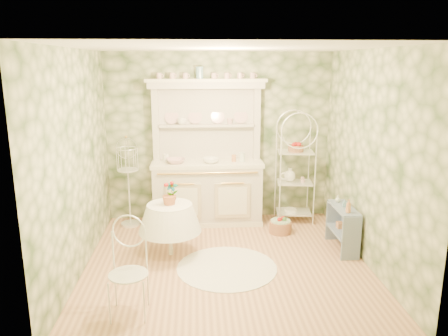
{
  "coord_description": "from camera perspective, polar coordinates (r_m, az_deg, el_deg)",
  "views": [
    {
      "loc": [
        -0.37,
        -5.19,
        2.53
      ],
      "look_at": [
        0.0,
        0.5,
        1.15
      ],
      "focal_mm": 35.0,
      "sensor_mm": 36.0,
      "label": 1
    }
  ],
  "objects": [
    {
      "name": "bowl_white",
      "position": [
        6.79,
        -1.7,
        0.72
      ],
      "size": [
        0.32,
        0.32,
        0.08
      ],
      "primitive_type": "imported",
      "rotation": [
        0.0,
        0.0,
        -0.29
      ],
      "color": "white",
      "rests_on": "kitchen_dresser"
    },
    {
      "name": "bottle_amber",
      "position": [
        5.96,
        15.94,
        -5.03
      ],
      "size": [
        0.08,
        0.08,
        0.18
      ],
      "primitive_type": "imported",
      "rotation": [
        0.0,
        0.0,
        -0.13
      ],
      "color": "#C47F4F",
      "rests_on": "side_shelf"
    },
    {
      "name": "wall_right",
      "position": [
        5.75,
        18.54,
        1.04
      ],
      "size": [
        3.6,
        3.6,
        0.0
      ],
      "primitive_type": "plane",
      "color": "beige",
      "rests_on": "floor"
    },
    {
      "name": "kitchen_dresser",
      "position": [
        6.86,
        -2.22,
        1.94
      ],
      "size": [
        1.87,
        0.61,
        2.29
      ],
      "primitive_type": "cube",
      "color": "silver",
      "rests_on": "floor"
    },
    {
      "name": "wall_front",
      "position": [
        3.61,
        2.39,
        -5.5
      ],
      "size": [
        3.6,
        3.6,
        0.0
      ],
      "primitive_type": "plane",
      "color": "beige",
      "rests_on": "floor"
    },
    {
      "name": "side_shelf",
      "position": [
        6.29,
        15.22,
        -7.51
      ],
      "size": [
        0.3,
        0.75,
        0.64
      ],
      "primitive_type": "cube",
      "rotation": [
        0.0,
        0.0,
        0.04
      ],
      "color": "#7385A6",
      "rests_on": "floor"
    },
    {
      "name": "floor",
      "position": [
        5.79,
        0.33,
        -12.32
      ],
      "size": [
        3.6,
        3.6,
        0.0
      ],
      "primitive_type": "plane",
      "color": "tan",
      "rests_on": "ground"
    },
    {
      "name": "floor_basket",
      "position": [
        6.77,
        7.37,
        -7.58
      ],
      "size": [
        0.36,
        0.36,
        0.2
      ],
      "primitive_type": "cylinder",
      "rotation": [
        0.0,
        0.0,
        -0.22
      ],
      "color": "#A16C4E",
      "rests_on": "floor"
    },
    {
      "name": "round_table",
      "position": [
        5.95,
        -7.02,
        -8.44
      ],
      "size": [
        0.72,
        0.72,
        0.62
      ],
      "primitive_type": "cylinder",
      "rotation": [
        0.0,
        0.0,
        -0.34
      ],
      "color": "white",
      "rests_on": "floor"
    },
    {
      "name": "lace_rug",
      "position": [
        5.67,
        0.37,
        -12.87
      ],
      "size": [
        1.37,
        1.37,
        0.01
      ],
      "primitive_type": "cylinder",
      "rotation": [
        0.0,
        0.0,
        0.08
      ],
      "color": "white",
      "rests_on": "floor"
    },
    {
      "name": "bowl_floral",
      "position": [
        6.82,
        -6.32,
        0.7
      ],
      "size": [
        0.33,
        0.33,
        0.07
      ],
      "primitive_type": "imported",
      "rotation": [
        0.0,
        0.0,
        0.14
      ],
      "color": "white",
      "rests_on": "kitchen_dresser"
    },
    {
      "name": "bakers_rack",
      "position": [
        7.09,
        9.25,
        -0.47
      ],
      "size": [
        0.56,
        0.43,
        1.66
      ],
      "primitive_type": "cube",
      "rotation": [
        0.0,
        0.0,
        -0.12
      ],
      "color": "white",
      "rests_on": "floor"
    },
    {
      "name": "cup_right",
      "position": [
        6.96,
        0.76,
        6.0
      ],
      "size": [
        0.12,
        0.12,
        0.09
      ],
      "primitive_type": "imported",
      "rotation": [
        0.0,
        0.0,
        0.24
      ],
      "color": "white",
      "rests_on": "kitchen_dresser"
    },
    {
      "name": "ceiling",
      "position": [
        5.21,
        0.37,
        15.46
      ],
      "size": [
        3.6,
        3.6,
        0.0
      ],
      "primitive_type": "plane",
      "color": "white",
      "rests_on": "floor"
    },
    {
      "name": "wall_left",
      "position": [
        5.52,
        -18.65,
        0.51
      ],
      "size": [
        3.6,
        3.6,
        0.0
      ],
      "primitive_type": "plane",
      "color": "beige",
      "rests_on": "floor"
    },
    {
      "name": "bottle_blue",
      "position": [
        6.19,
        15.44,
        -4.57
      ],
      "size": [
        0.05,
        0.05,
        0.1
      ],
      "primitive_type": "imported",
      "rotation": [
        0.0,
        0.0,
        -0.09
      ],
      "color": "#78ABC6",
      "rests_on": "side_shelf"
    },
    {
      "name": "cafe_chair",
      "position": [
        4.62,
        -12.42,
        -13.02
      ],
      "size": [
        0.52,
        0.52,
        0.97
      ],
      "primitive_type": "cube",
      "rotation": [
        0.0,
        0.0,
        -0.19
      ],
      "color": "white",
      "rests_on": "floor"
    },
    {
      "name": "wall_back",
      "position": [
        7.1,
        -0.68,
        4.04
      ],
      "size": [
        3.6,
        3.6,
        0.0
      ],
      "primitive_type": "plane",
      "color": "beige",
      "rests_on": "floor"
    },
    {
      "name": "potted_geranium",
      "position": [
        5.79,
        -6.8,
        -3.37
      ],
      "size": [
        0.17,
        0.12,
        0.31
      ],
      "primitive_type": "imported",
      "rotation": [
        0.0,
        0.0,
        -0.08
      ],
      "color": "#3F7238",
      "rests_on": "round_table"
    },
    {
      "name": "bottle_glass",
      "position": [
        6.37,
        14.64,
        -4.05
      ],
      "size": [
        0.08,
        0.08,
        0.1
      ],
      "primitive_type": "imported",
      "rotation": [
        0.0,
        0.0,
        -0.06
      ],
      "color": "silver",
      "rests_on": "side_shelf"
    },
    {
      "name": "birdcage_stand",
      "position": [
        6.99,
        -12.37,
        -1.87
      ],
      "size": [
        0.35,
        0.35,
        1.41
      ],
      "primitive_type": "cube",
      "rotation": [
        0.0,
        0.0,
        -0.05
      ],
      "color": "white",
      "rests_on": "floor"
    },
    {
      "name": "cup_left",
      "position": [
        6.93,
        -5.53,
        5.91
      ],
      "size": [
        0.15,
        0.15,
        0.11
      ],
      "primitive_type": "imported",
      "rotation": [
        0.0,
        0.0,
        -0.06
      ],
      "color": "white",
      "rests_on": "kitchen_dresser"
    }
  ]
}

